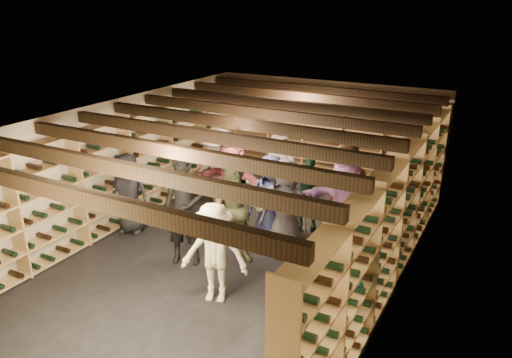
{
  "coord_description": "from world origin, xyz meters",
  "views": [
    {
      "loc": [
        4.01,
        -6.86,
        4.24
      ],
      "look_at": [
        0.17,
        0.2,
        1.26
      ],
      "focal_mm": 35.0,
      "sensor_mm": 36.0,
      "label": 1
    }
  ],
  "objects": [
    {
      "name": "wine_rack_right",
      "position": [
        2.57,
        0.0,
        1.08
      ],
      "size": [
        0.32,
        7.5,
        2.15
      ],
      "color": "#A37D4F",
      "rests_on": "ground"
    },
    {
      "name": "ceiling_joists",
      "position": [
        0.0,
        0.0,
        2.26
      ],
      "size": [
        5.4,
        7.12,
        0.18
      ],
      "color": "black",
      "rests_on": "ground"
    },
    {
      "name": "person_12",
      "position": [
        0.76,
        0.13,
        0.86
      ],
      "size": [
        0.89,
        0.62,
        1.72
      ],
      "primitive_type": "imported",
      "rotation": [
        0.0,
        0.0,
        0.09
      ],
      "color": "#37363C",
      "rests_on": "ground"
    },
    {
      "name": "person_1",
      "position": [
        -0.56,
        -0.89,
        0.95
      ],
      "size": [
        0.81,
        0.68,
        1.9
      ],
      "primitive_type": "imported",
      "rotation": [
        0.0,
        0.0,
        0.38
      ],
      "color": "black",
      "rests_on": "ground"
    },
    {
      "name": "person_7",
      "position": [
        0.16,
        1.16,
        0.95
      ],
      "size": [
        0.72,
        0.49,
        1.91
      ],
      "primitive_type": "imported",
      "rotation": [
        0.0,
        0.0,
        0.05
      ],
      "color": "gray",
      "rests_on": "ground"
    },
    {
      "name": "person_2",
      "position": [
        0.16,
        -0.44,
        0.92
      ],
      "size": [
        1.07,
        0.96,
        1.83
      ],
      "primitive_type": "imported",
      "rotation": [
        0.0,
        0.0,
        0.35
      ],
      "color": "#505636",
      "rests_on": "ground"
    },
    {
      "name": "person_9",
      "position": [
        -0.99,
        0.82,
        0.94
      ],
      "size": [
        1.3,
        0.87,
        1.87
      ],
      "primitive_type": "imported",
      "rotation": [
        0.0,
        0.0,
        0.15
      ],
      "color": "#B9B0AA",
      "rests_on": "ground"
    },
    {
      "name": "person_10",
      "position": [
        0.69,
        1.3,
        0.77
      ],
      "size": [
        0.97,
        0.68,
        1.53
      ],
      "primitive_type": "imported",
      "rotation": [
        0.0,
        0.0,
        0.37
      ],
      "color": "#1F4527",
      "rests_on": "ground"
    },
    {
      "name": "wine_rack_left",
      "position": [
        -2.57,
        0.0,
        1.08
      ],
      "size": [
        0.32,
        7.5,
        2.15
      ],
      "color": "#A37D4F",
      "rests_on": "ground"
    },
    {
      "name": "walls",
      "position": [
        0.0,
        0.0,
        1.2
      ],
      "size": [
        5.52,
        8.02,
        2.4
      ],
      "color": "#B2A48A",
      "rests_on": "ground"
    },
    {
      "name": "person_11",
      "position": [
        1.64,
        0.57,
        0.9
      ],
      "size": [
        1.75,
        0.97,
        1.79
      ],
      "primitive_type": "imported",
      "rotation": [
        0.0,
        0.0,
        -0.28
      ],
      "color": "#895690",
      "rests_on": "ground"
    },
    {
      "name": "person_0",
      "position": [
        -2.18,
        -0.42,
        0.77
      ],
      "size": [
        0.87,
        0.7,
        1.54
      ],
      "primitive_type": "imported",
      "rotation": [
        0.0,
        0.0,
        0.32
      ],
      "color": "black",
      "rests_on": "ground"
    },
    {
      "name": "crate_stack_right",
      "position": [
        0.2,
        1.35,
        0.26
      ],
      "size": [
        0.58,
        0.47,
        0.51
      ],
      "rotation": [
        0.0,
        0.0,
        -0.32
      ],
      "color": "tan",
      "rests_on": "ground"
    },
    {
      "name": "person_8",
      "position": [
        1.54,
        1.11,
        0.92
      ],
      "size": [
        0.99,
        0.83,
        1.84
      ],
      "primitive_type": "imported",
      "rotation": [
        0.0,
        0.0,
        -0.16
      ],
      "color": "#492616",
      "rests_on": "ground"
    },
    {
      "name": "crate_stack_left",
      "position": [
        -1.32,
        1.83,
        0.42
      ],
      "size": [
        0.56,
        0.43,
        0.85
      ],
      "rotation": [
        0.0,
        0.0,
        -0.21
      ],
      "color": "tan",
      "rests_on": "ground"
    },
    {
      "name": "wine_rack_back",
      "position": [
        0.0,
        3.83,
        1.07
      ],
      "size": [
        4.7,
        0.3,
        2.15
      ],
      "color": "#A37D4F",
      "rests_on": "ground"
    },
    {
      "name": "person_4",
      "position": [
        2.18,
        -1.5,
        0.85
      ],
      "size": [
        1.07,
        0.69,
        1.7
      ],
      "primitive_type": "imported",
      "rotation": [
        0.0,
        0.0,
        -0.29
      ],
      "color": "teal",
      "rests_on": "ground"
    },
    {
      "name": "ground",
      "position": [
        0.0,
        0.0,
        0.0
      ],
      "size": [
        8.0,
        8.0,
        0.0
      ],
      "primitive_type": "plane",
      "color": "black",
      "rests_on": "ground"
    },
    {
      "name": "person_6",
      "position": [
        0.33,
        0.47,
        0.82
      ],
      "size": [
        0.93,
        0.76,
        1.64
      ],
      "primitive_type": "imported",
      "rotation": [
        0.0,
        0.0,
        0.34
      ],
      "color": "#23284D",
      "rests_on": "ground"
    },
    {
      "name": "ceiling",
      "position": [
        0.0,
        0.0,
        2.4
      ],
      "size": [
        5.5,
        8.0,
        0.01
      ],
      "primitive_type": "cube",
      "color": "beige",
      "rests_on": "walls"
    },
    {
      "name": "person_3",
      "position": [
        0.46,
        -1.59,
        0.76
      ],
      "size": [
        1.11,
        0.83,
        1.53
      ],
      "primitive_type": "imported",
      "rotation": [
        0.0,
        0.0,
        0.3
      ],
      "color": "beige",
      "rests_on": "ground"
    },
    {
      "name": "person_5",
      "position": [
        -0.51,
        0.53,
        0.91
      ],
      "size": [
        1.73,
        0.68,
        1.83
      ],
      "primitive_type": "imported",
      "rotation": [
        0.0,
        0.0,
        -0.09
      ],
      "color": "maroon",
      "rests_on": "ground"
    },
    {
      "name": "crate_loose",
      "position": [
        1.69,
        2.51,
        0.09
      ],
      "size": [
        0.52,
        0.36,
        0.17
      ],
      "primitive_type": "cube",
      "rotation": [
        0.0,
        0.0,
        0.06
      ],
      "color": "tan",
      "rests_on": "ground"
    }
  ]
}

